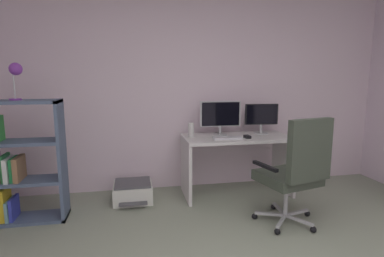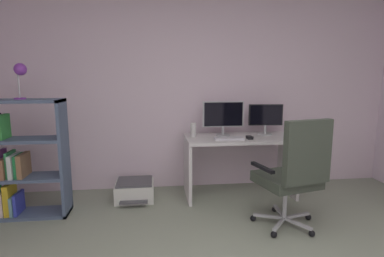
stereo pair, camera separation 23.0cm
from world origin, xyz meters
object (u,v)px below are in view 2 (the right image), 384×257
(desktop_speaker, at_px, (193,130))
(desk_lamp, at_px, (20,73))
(monitor_main, at_px, (223,115))
(printer, at_px, (135,190))
(monitor_secondary, at_px, (266,117))
(computer_mouse, at_px, (249,137))
(office_chair, at_px, (294,172))
(desk, at_px, (239,153))
(keyboard, at_px, (229,138))
(bookshelf, at_px, (16,163))

(desktop_speaker, height_order, desk_lamp, desk_lamp)
(monitor_main, height_order, printer, monitor_main)
(monitor_secondary, distance_m, computer_mouse, 0.43)
(office_chair, bearing_deg, monitor_main, 112.48)
(desk, height_order, keyboard, keyboard)
(desktop_speaker, height_order, office_chair, office_chair)
(desktop_speaker, xyz_separation_m, desk_lamp, (-1.76, -0.38, 0.67))
(desk_lamp, bearing_deg, monitor_secondary, 9.02)
(desk, distance_m, bookshelf, 2.46)
(desk_lamp, bearing_deg, keyboard, 4.86)
(office_chair, bearing_deg, desk, 105.29)
(bookshelf, xyz_separation_m, printer, (1.17, 0.31, -0.46))
(desk, bearing_deg, printer, 179.92)
(monitor_secondary, bearing_deg, printer, -176.01)
(monitor_secondary, height_order, office_chair, monitor_secondary)
(monitor_secondary, xyz_separation_m, computer_mouse, (-0.28, -0.25, -0.21))
(desk, relative_size, desk_lamp, 3.68)
(computer_mouse, height_order, office_chair, office_chair)
(keyboard, relative_size, bookshelf, 0.28)
(computer_mouse, height_order, bookshelf, bookshelf)
(desk, height_order, computer_mouse, computer_mouse)
(desktop_speaker, xyz_separation_m, office_chair, (0.82, -1.02, -0.24))
(office_chair, distance_m, printer, 1.86)
(monitor_secondary, relative_size, office_chair, 0.39)
(computer_mouse, relative_size, desktop_speaker, 0.59)
(desk, relative_size, keyboard, 3.83)
(bookshelf, distance_m, desk_lamp, 0.93)
(desk, bearing_deg, desk_lamp, -172.39)
(keyboard, bearing_deg, desk, 38.92)
(computer_mouse, bearing_deg, printer, 171.59)
(monitor_secondary, height_order, bookshelf, bookshelf)
(keyboard, xyz_separation_m, printer, (-1.11, 0.13, -0.63))
(desk_lamp, bearing_deg, monitor_main, 11.24)
(desk_lamp, height_order, printer, desk_lamp)
(monitor_secondary, distance_m, printer, 1.84)
(keyboard, height_order, desktop_speaker, desktop_speaker)
(bookshelf, bearing_deg, monitor_secondary, 8.65)
(keyboard, bearing_deg, office_chair, -62.01)
(desk, xyz_separation_m, office_chair, (0.26, -0.95, 0.05))
(monitor_main, bearing_deg, printer, -174.04)
(monitor_main, relative_size, bookshelf, 0.42)
(monitor_secondary, bearing_deg, desk_lamp, -170.98)
(desktop_speaker, bearing_deg, printer, -174.70)
(office_chair, bearing_deg, desktop_speaker, 128.79)
(office_chair, height_order, printer, office_chair)
(desk_lamp, xyz_separation_m, printer, (1.05, 0.31, -1.38))
(monitor_secondary, height_order, desk_lamp, desk_lamp)
(desktop_speaker, distance_m, bookshelf, 1.94)
(monitor_main, xyz_separation_m, desk_lamp, (-2.14, -0.43, 0.51))
(printer, bearing_deg, keyboard, -6.60)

